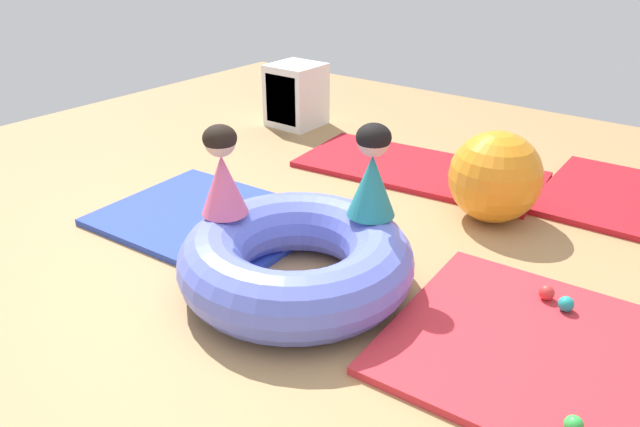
% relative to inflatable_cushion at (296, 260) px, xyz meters
% --- Properties ---
extents(ground_plane, '(8.00, 8.00, 0.00)m').
position_rel_inflatable_cushion_xyz_m(ground_plane, '(0.08, 0.01, -0.17)').
color(ground_plane, tan).
extents(gym_mat_far_right, '(1.38, 1.10, 0.04)m').
position_rel_inflatable_cushion_xyz_m(gym_mat_far_right, '(-0.92, 0.26, -0.15)').
color(gym_mat_far_right, '#2D47B7').
rests_on(gym_mat_far_right, ground).
extents(gym_mat_center_rear, '(1.87, 1.02, 0.04)m').
position_rel_inflatable_cushion_xyz_m(gym_mat_center_rear, '(-0.29, 1.80, -0.15)').
color(gym_mat_center_rear, '#B21923').
rests_on(gym_mat_center_rear, ground).
extents(gym_mat_near_right, '(1.58, 1.27, 0.04)m').
position_rel_inflatable_cushion_xyz_m(gym_mat_near_right, '(1.31, 0.25, -0.15)').
color(gym_mat_near_right, red).
rests_on(gym_mat_near_right, ground).
extents(inflatable_cushion, '(1.20, 1.20, 0.34)m').
position_rel_inflatable_cushion_xyz_m(inflatable_cushion, '(0.00, 0.00, 0.00)').
color(inflatable_cushion, '#6070E5').
rests_on(inflatable_cushion, ground).
extents(child_in_teal, '(0.28, 0.28, 0.49)m').
position_rel_inflatable_cushion_xyz_m(child_in_teal, '(0.20, 0.38, 0.41)').
color(child_in_teal, teal).
rests_on(child_in_teal, inflatable_cushion).
extents(child_in_pink, '(0.28, 0.28, 0.48)m').
position_rel_inflatable_cushion_xyz_m(child_in_pink, '(-0.42, -0.07, 0.40)').
color(child_in_pink, '#E5608E').
rests_on(child_in_pink, inflatable_cushion).
extents(play_ball_yellow, '(0.09, 0.09, 0.09)m').
position_rel_inflatable_cushion_xyz_m(play_ball_yellow, '(-0.73, 0.10, -0.09)').
color(play_ball_yellow, yellow).
rests_on(play_ball_yellow, gym_mat_far_right).
extents(play_ball_blue, '(0.09, 0.09, 0.09)m').
position_rel_inflatable_cushion_xyz_m(play_ball_blue, '(-0.98, 0.45, -0.08)').
color(play_ball_blue, blue).
rests_on(play_ball_blue, gym_mat_far_right).
extents(play_ball_green, '(0.07, 0.07, 0.07)m').
position_rel_inflatable_cushion_xyz_m(play_ball_green, '(1.45, -0.18, -0.09)').
color(play_ball_green, green).
rests_on(play_ball_green, gym_mat_near_right).
extents(play_ball_teal, '(0.07, 0.07, 0.07)m').
position_rel_inflatable_cushion_xyz_m(play_ball_teal, '(1.19, 0.58, -0.09)').
color(play_ball_teal, teal).
rests_on(play_ball_teal, gym_mat_near_right).
extents(play_ball_red, '(0.08, 0.08, 0.08)m').
position_rel_inflatable_cushion_xyz_m(play_ball_red, '(1.08, 0.62, -0.09)').
color(play_ball_red, red).
rests_on(play_ball_red, gym_mat_near_right).
extents(exercise_ball_large, '(0.58, 0.58, 0.58)m').
position_rel_inflatable_cushion_xyz_m(exercise_ball_large, '(0.46, 1.38, 0.12)').
color(exercise_ball_large, orange).
rests_on(exercise_ball_large, ground).
extents(storage_cube, '(0.44, 0.44, 0.56)m').
position_rel_inflatable_cushion_xyz_m(storage_cube, '(-1.78, 2.13, 0.11)').
color(storage_cube, white).
rests_on(storage_cube, ground).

